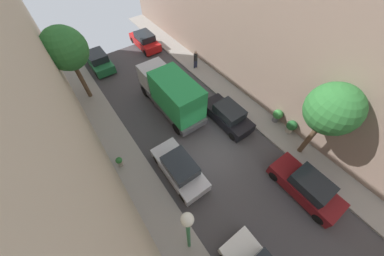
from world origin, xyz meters
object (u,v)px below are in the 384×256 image
(potted_plant_3, at_px, (291,126))
(potted_plant_1, at_px, (61,57))
(parked_car_right_3, at_px, (145,41))
(street_tree_1, at_px, (333,110))
(parked_car_right_2, at_px, (227,115))
(potted_plant_2, at_px, (119,161))
(delivery_truck, at_px, (171,93))
(parked_car_left_2, at_px, (180,168))
(lamp_post, at_px, (188,231))
(potted_plant_0, at_px, (277,115))
(parked_car_right_1, at_px, (306,186))
(pedestrian, at_px, (196,59))
(parked_car_left_3, at_px, (98,60))
(street_tree_0, at_px, (65,49))

(potted_plant_3, bearing_deg, potted_plant_1, 120.04)
(parked_car_right_3, bearing_deg, street_tree_1, -83.00)
(parked_car_right_2, relative_size, potted_plant_2, 5.67)
(potted_plant_2, xyz_separation_m, potted_plant_3, (11.25, -4.77, 0.19))
(parked_car_right_2, distance_m, delivery_truck, 4.56)
(parked_car_left_2, distance_m, lamp_post, 5.17)
(potted_plant_0, xyz_separation_m, potted_plant_3, (0.02, -1.28, -0.04))
(parked_car_right_3, bearing_deg, parked_car_right_1, -90.00)
(pedestrian, distance_m, potted_plant_0, 9.17)
(potted_plant_1, bearing_deg, parked_car_right_3, -17.72)
(potted_plant_3, bearing_deg, parked_car_right_2, 130.45)
(parked_car_left_2, bearing_deg, lamp_post, -117.29)
(parked_car_left_3, height_order, potted_plant_3, parked_car_left_3)
(parked_car_right_1, distance_m, parked_car_right_2, 6.89)
(parked_car_right_3, relative_size, pedestrian, 2.44)
(potted_plant_0, bearing_deg, pedestrian, 95.77)
(parked_car_left_2, height_order, potted_plant_0, parked_car_left_2)
(parked_car_left_2, bearing_deg, potted_plant_1, 99.20)
(parked_car_right_2, bearing_deg, potted_plant_0, -37.01)
(street_tree_1, xyz_separation_m, potted_plant_1, (-10.48, 20.97, -3.81))
(parked_car_right_2, relative_size, street_tree_1, 0.75)
(delivery_truck, bearing_deg, lamp_post, -117.71)
(parked_car_left_2, height_order, parked_car_left_3, same)
(delivery_truck, relative_size, pedestrian, 3.84)
(parked_car_right_1, distance_m, parked_car_right_3, 20.17)
(street_tree_1, bearing_deg, parked_car_right_3, 97.00)
(delivery_truck, distance_m, potted_plant_0, 8.18)
(parked_car_left_2, distance_m, potted_plant_2, 3.98)
(delivery_truck, relative_size, street_tree_1, 1.17)
(street_tree_0, bearing_deg, parked_car_left_2, -77.82)
(parked_car_left_2, xyz_separation_m, delivery_truck, (2.70, 5.08, 1.07))
(street_tree_1, distance_m, potted_plant_3, 3.95)
(delivery_truck, height_order, potted_plant_2, delivery_truck)
(parked_car_right_2, bearing_deg, parked_car_left_3, 113.10)
(pedestrian, height_order, potted_plant_1, pedestrian)
(parked_car_right_1, xyz_separation_m, pedestrian, (2.08, 13.75, 0.35))
(parked_car_left_2, distance_m, potted_plant_1, 17.69)
(potted_plant_0, height_order, potted_plant_3, potted_plant_0)
(parked_car_right_1, relative_size, potted_plant_3, 4.00)
(street_tree_1, distance_m, potted_plant_1, 23.75)
(parked_car_left_2, distance_m, parked_car_right_1, 7.59)
(parked_car_left_3, relative_size, potted_plant_2, 5.67)
(parked_car_left_2, relative_size, street_tree_0, 0.71)
(potted_plant_2, height_order, potted_plant_3, potted_plant_3)
(parked_car_left_2, bearing_deg, street_tree_0, 102.18)
(street_tree_0, xyz_separation_m, lamp_post, (0.37, -14.19, -0.70))
(parked_car_right_1, distance_m, delivery_truck, 10.81)
(parked_car_left_2, bearing_deg, parked_car_right_2, 16.06)
(street_tree_1, distance_m, potted_plant_0, 4.56)
(parked_car_right_3, relative_size, potted_plant_1, 6.31)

